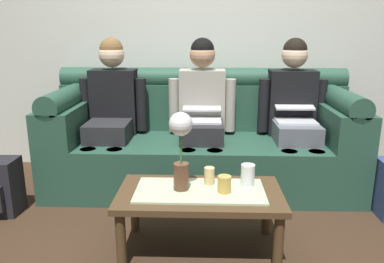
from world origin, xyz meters
name	(u,v)px	position (x,y,z in m)	size (l,w,h in m)	color
ground_plane	(199,262)	(0.00, 0.00, 0.00)	(14.00, 14.00, 0.00)	#382619
back_wall_patterned	(203,10)	(0.00, 1.70, 1.45)	(6.00, 0.12, 2.90)	silver
couch	(202,142)	(0.00, 1.17, 0.37)	(2.47, 0.88, 0.96)	#234738
person_left	(112,107)	(-0.75, 1.17, 0.66)	(0.56, 0.67, 1.22)	#232326
person_middle	(202,108)	(0.00, 1.17, 0.66)	(0.56, 0.67, 1.22)	#232326
person_right	(294,109)	(0.75, 1.17, 0.66)	(0.56, 0.67, 1.22)	#595B66
coffee_table	(200,199)	(0.00, 0.14, 0.33)	(0.96, 0.51, 0.38)	#47331E
flower_vase	(181,143)	(-0.11, 0.14, 0.67)	(0.13, 0.13, 0.46)	brown
cup_near_left	(209,176)	(0.05, 0.23, 0.44)	(0.06, 0.06, 0.10)	#DBB77A
cup_near_right	(224,184)	(0.14, 0.11, 0.43)	(0.08, 0.08, 0.10)	gold
cup_far_center	(248,175)	(0.28, 0.22, 0.45)	(0.08, 0.08, 0.13)	silver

